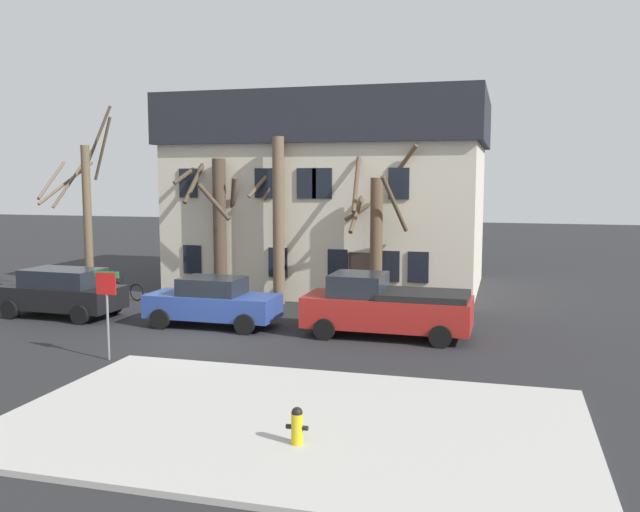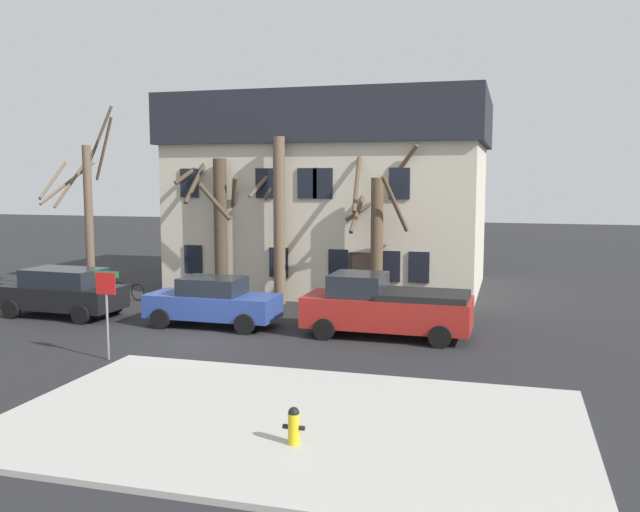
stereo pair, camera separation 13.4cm
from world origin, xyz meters
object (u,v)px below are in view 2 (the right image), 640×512
(tree_bare_end, at_px, (377,233))
(street_sign_pole, at_px, (106,297))
(fire_hydrant, at_px, (294,425))
(tree_bare_far, at_px, (279,216))
(building_main, at_px, (335,193))
(pickup_truck_red, at_px, (386,307))
(tree_bare_mid, at_px, (219,221))
(tree_bare_near, at_px, (87,210))
(car_black_wagon, at_px, (63,292))
(car_blue_sedan, at_px, (213,302))
(bicycle_leaning, at_px, (128,291))

(tree_bare_end, xyz_separation_m, street_sign_pole, (-5.74, -9.16, -1.20))
(tree_bare_end, bearing_deg, fire_hydrant, -85.18)
(tree_bare_far, bearing_deg, building_main, 77.88)
(building_main, distance_m, tree_bare_end, 6.05)
(pickup_truck_red, height_order, street_sign_pole, street_sign_pole)
(tree_bare_mid, xyz_separation_m, tree_bare_end, (6.64, -0.34, -0.32))
(building_main, xyz_separation_m, fire_hydrant, (4.10, -18.86, -3.86))
(tree_bare_end, xyz_separation_m, fire_hydrant, (1.16, -13.76, -2.46))
(fire_hydrant, bearing_deg, tree_bare_near, 135.71)
(fire_hydrant, height_order, street_sign_pole, street_sign_pole)
(building_main, distance_m, pickup_truck_red, 10.81)
(fire_hydrant, bearing_deg, tree_bare_mid, 118.94)
(street_sign_pole, bearing_deg, pickup_truck_red, 35.09)
(building_main, xyz_separation_m, car_black_wagon, (-7.74, -9.48, -3.43))
(tree_bare_mid, distance_m, tree_bare_end, 6.65)
(car_blue_sedan, relative_size, bicycle_leaning, 2.59)
(pickup_truck_red, height_order, bicycle_leaning, pickup_truck_red)
(building_main, relative_size, fire_hydrant, 19.38)
(tree_bare_near, distance_m, street_sign_pole, 10.41)
(pickup_truck_red, height_order, fire_hydrant, pickup_truck_red)
(fire_hydrant, bearing_deg, pickup_truck_red, 90.05)
(street_sign_pole, bearing_deg, tree_bare_end, 57.94)
(building_main, relative_size, tree_bare_near, 1.71)
(tree_bare_mid, bearing_deg, car_blue_sedan, -68.50)
(street_sign_pole, bearing_deg, car_blue_sedan, 78.17)
(tree_bare_mid, bearing_deg, pickup_truck_red, -30.91)
(building_main, xyz_separation_m, pickup_truck_red, (4.09, -9.42, -3.38))
(tree_bare_mid, xyz_separation_m, fire_hydrant, (7.80, -14.10, -2.78))
(fire_hydrant, relative_size, bicycle_leaning, 0.41)
(street_sign_pole, bearing_deg, car_black_wagon, 135.97)
(tree_bare_end, distance_m, bicycle_leaning, 10.63)
(car_black_wagon, height_order, fire_hydrant, car_black_wagon)
(tree_bare_end, height_order, bicycle_leaning, tree_bare_end)
(car_black_wagon, xyz_separation_m, pickup_truck_red, (11.83, 0.06, 0.05))
(tree_bare_far, relative_size, bicycle_leaning, 3.84)
(pickup_truck_red, distance_m, fire_hydrant, 9.45)
(tree_bare_far, bearing_deg, tree_bare_near, -171.11)
(car_black_wagon, xyz_separation_m, fire_hydrant, (11.84, -9.38, -0.43))
(tree_bare_far, height_order, car_blue_sedan, tree_bare_far)
(building_main, distance_m, fire_hydrant, 19.68)
(car_blue_sedan, bearing_deg, tree_bare_far, 80.72)
(tree_bare_far, bearing_deg, tree_bare_mid, 177.64)
(tree_bare_mid, xyz_separation_m, car_black_wagon, (-4.05, -4.72, -2.35))
(tree_bare_near, distance_m, car_blue_sedan, 8.44)
(building_main, bearing_deg, bicycle_leaning, -141.60)
(pickup_truck_red, bearing_deg, tree_bare_mid, 149.09)
(tree_bare_far, xyz_separation_m, tree_bare_end, (3.99, -0.23, -0.57))
(building_main, height_order, car_blue_sedan, building_main)
(building_main, bearing_deg, tree_bare_near, -145.76)
(tree_bare_end, bearing_deg, street_sign_pole, -122.06)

